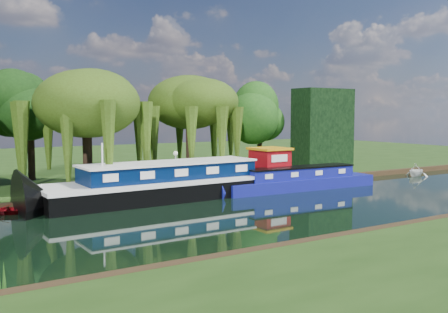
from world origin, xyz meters
TOP-DOWN VIEW (x-y plane):
  - ground at (0.00, 0.00)m, footprint 120.00×120.00m
  - far_bank at (0.00, 34.00)m, footprint 120.00×52.00m
  - dutch_barge at (-0.41, 6.90)m, footprint 20.17×5.22m
  - narrowboat at (8.75, 5.34)m, footprint 13.48×2.81m
  - red_dinghy at (-12.14, 7.07)m, footprint 3.41×2.88m
  - white_cruiser at (23.63, 6.05)m, footprint 2.90×2.64m
  - willow_left at (-5.83, 12.45)m, footprint 6.95×6.95m
  - willow_right at (3.26, 13.35)m, footprint 6.50×6.50m
  - tree_far_mid at (-8.65, 18.85)m, footprint 5.04×5.04m
  - tree_far_right at (12.40, 15.88)m, footprint 4.52×4.52m
  - conifer_hedge at (19.00, 14.00)m, footprint 6.00×3.00m
  - lamppost at (0.50, 10.50)m, footprint 0.36×0.36m
  - mooring_posts at (-0.50, 8.40)m, footprint 19.16×0.16m
  - reeds_near at (6.87, -7.57)m, footprint 33.70×1.50m

SIDE VIEW (x-z plane):
  - ground at x=0.00m, z-range 0.00..0.00m
  - red_dinghy at x=-12.14m, z-range -0.30..0.30m
  - white_cruiser at x=23.63m, z-range -0.66..0.66m
  - far_bank at x=0.00m, z-range 0.00..0.45m
  - reeds_near at x=6.87m, z-range 0.00..1.10m
  - narrowboat at x=8.75m, z-range -0.28..1.67m
  - mooring_posts at x=-0.50m, z-range 0.45..1.45m
  - dutch_barge at x=-0.41m, z-range -1.07..3.16m
  - lamppost at x=0.50m, z-range 1.14..3.70m
  - conifer_hedge at x=19.00m, z-range 0.45..8.45m
  - tree_far_right at x=12.40m, z-range 1.85..9.24m
  - tree_far_mid at x=-8.65m, z-range 2.02..10.26m
  - willow_right at x=3.26m, z-range 2.27..10.19m
  - willow_left at x=-5.83m, z-range 2.33..10.66m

